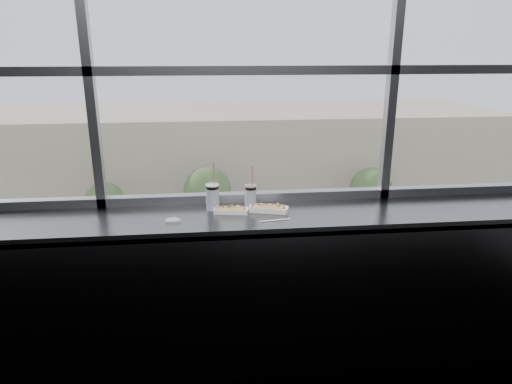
{
  "coord_description": "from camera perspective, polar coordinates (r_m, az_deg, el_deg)",
  "views": [
    {
      "loc": [
        -0.27,
        -1.57,
        2.13
      ],
      "look_at": [
        0.03,
        1.23,
        1.25
      ],
      "focal_mm": 32.0,
      "sensor_mm": 36.0,
      "label": 1
    }
  ],
  "objects": [
    {
      "name": "counter",
      "position": [
        3.0,
        -0.66,
        -3.3
      ],
      "size": [
        6.0,
        0.55,
        0.06
      ],
      "primitive_type": "cube",
      "color": "slate",
      "rests_on": "ground"
    },
    {
      "name": "car_near_c",
      "position": [
        22.61,
        -0.33,
        -14.56
      ],
      "size": [
        3.49,
        6.82,
        2.18
      ],
      "primitive_type": "imported",
      "rotation": [
        0.0,
        0.0,
        1.69
      ],
      "color": "#B01D0F",
      "rests_on": "street_asphalt"
    },
    {
      "name": "car_near_e",
      "position": [
        26.18,
        25.64,
        -12.02
      ],
      "size": [
        2.98,
        5.91,
        1.89
      ],
      "primitive_type": "imported",
      "rotation": [
        0.0,
        0.0,
        1.68
      ],
      "color": "#3E457A",
      "rests_on": "street_asphalt"
    },
    {
      "name": "pedestrian_d",
      "position": [
        35.43,
        11.71,
        -2.9
      ],
      "size": [
        0.66,
        0.88,
        1.98
      ],
      "primitive_type": "imported",
      "rotation": [
        0.0,
        0.0,
        1.57
      ],
      "color": "#66605B",
      "rests_on": "far_sidewalk"
    },
    {
      "name": "wall_back_lower",
      "position": [
        3.46,
        -1.08,
        -9.76
      ],
      "size": [
        6.0,
        0.0,
        6.0
      ],
      "primitive_type": "plane",
      "rotation": [
        1.57,
        0.0,
        0.0
      ],
      "color": "black",
      "rests_on": "ground"
    },
    {
      "name": "car_near_d",
      "position": [
        23.67,
        12.92,
        -13.53
      ],
      "size": [
        3.41,
        6.64,
        2.12
      ],
      "primitive_type": "imported",
      "rotation": [
        0.0,
        0.0,
        1.45
      ],
      "color": "beige",
      "rests_on": "street_asphalt"
    },
    {
      "name": "pedestrian_a",
      "position": [
        33.26,
        -14.48,
        -4.18
      ],
      "size": [
        0.77,
        1.02,
        2.3
      ],
      "primitive_type": "imported",
      "rotation": [
        0.0,
        0.0,
        1.57
      ],
      "color": "#66605B",
      "rests_on": "far_sidewalk"
    },
    {
      "name": "car_far_a",
      "position": [
        31.5,
        -25.54,
        -6.98
      ],
      "size": [
        2.77,
        5.9,
        1.92
      ],
      "primitive_type": "imported",
      "rotation": [
        0.0,
        0.0,
        1.51
      ],
      "color": "black",
      "rests_on": "street_asphalt"
    },
    {
      "name": "tree_right",
      "position": [
        34.7,
        14.16,
        0.43
      ],
      "size": [
        3.11,
        3.11,
        4.85
      ],
      "color": "#47382B",
      "rests_on": "far_sidewalk"
    },
    {
      "name": "tree_left",
      "position": [
        33.49,
        -18.37,
        -1.18
      ],
      "size": [
        2.78,
        2.78,
        4.34
      ],
      "color": "#47382B",
      "rests_on": "far_sidewalk"
    },
    {
      "name": "wrapper",
      "position": [
        2.9,
        -10.33,
        -3.43
      ],
      "size": [
        0.1,
        0.07,
        0.02
      ],
      "primitive_type": "ellipsoid",
      "color": "silver",
      "rests_on": "counter"
    },
    {
      "name": "plaza_ground",
      "position": [
        48.39,
        -5.66,
        1.62
      ],
      "size": [
        120.0,
        120.0,
        0.0
      ],
      "primitive_type": "plane",
      "color": "#B1B0AA",
      "rests_on": "ground"
    },
    {
      "name": "car_near_b",
      "position": [
        23.83,
        -25.09,
        -14.62
      ],
      "size": [
        3.14,
        6.62,
        2.15
      ],
      "primitive_type": "imported",
      "rotation": [
        0.0,
        0.0,
        1.64
      ],
      "color": "black",
      "rests_on": "street_asphalt"
    },
    {
      "name": "window_glass",
      "position": [
        3.1,
        -1.31,
        20.52
      ],
      "size": [
        6.0,
        0.0,
        6.0
      ],
      "primitive_type": "plane",
      "rotation": [
        1.57,
        0.0,
        0.0
      ],
      "color": "silver",
      "rests_on": "ground"
    },
    {
      "name": "far_sidewalk",
      "position": [
        33.72,
        -5.29,
        -5.51
      ],
      "size": [
        80.0,
        6.0,
        0.04
      ],
      "primitive_type": "cube",
      "color": "#B1B0AA",
      "rests_on": "plaza_ground"
    },
    {
      "name": "window_mullions",
      "position": [
        3.08,
        -1.27,
        20.54
      ],
      "size": [
        6.0,
        0.08,
        2.4
      ],
      "primitive_type": null,
      "color": "gray",
      "rests_on": "ground"
    },
    {
      "name": "tree_center",
      "position": [
        32.51,
        -6.09,
        0.23
      ],
      "size": [
        3.36,
        3.36,
        5.25
      ],
      "color": "#47382B",
      "rests_on": "far_sidewalk"
    },
    {
      "name": "hotdog_tray_left",
      "position": [
        3.0,
        -3.15,
        -2.27
      ],
      "size": [
        0.23,
        0.11,
        0.05
      ],
      "rotation": [
        0.0,
        0.0,
        -0.17
      ],
      "color": "white",
      "rests_on": "counter"
    },
    {
      "name": "pedestrian_c",
      "position": [
        34.28,
        1.69,
        -3.14
      ],
      "size": [
        0.92,
        0.69,
        2.08
      ],
      "primitive_type": "imported",
      "color": "#66605B",
      "rests_on": "far_sidewalk"
    },
    {
      "name": "counter_fascia",
      "position": [
        3.0,
        -0.13,
        -14.36
      ],
      "size": [
        6.0,
        0.04,
        1.04
      ],
      "primitive_type": "cube",
      "color": "slate",
      "rests_on": "ground"
    },
    {
      "name": "hotdog_tray_right",
      "position": [
        3.02,
        1.61,
        -2.06
      ],
      "size": [
        0.27,
        0.15,
        0.06
      ],
      "rotation": [
        0.0,
        0.0,
        -0.3
      ],
      "color": "white",
      "rests_on": "counter"
    },
    {
      "name": "soda_cup_right",
      "position": [
        3.08,
        -0.69,
        -0.44
      ],
      "size": [
        0.08,
        0.08,
        0.3
      ],
      "color": "white",
      "rests_on": "counter"
    },
    {
      "name": "pedestrian_b",
      "position": [
        32.84,
        -6.95,
        -4.11
      ],
      "size": [
        0.97,
        0.73,
        2.19
      ],
      "primitive_type": "imported",
      "rotation": [
        0.0,
        0.0,
        3.14
      ],
      "color": "#66605B",
      "rests_on": "far_sidewalk"
    },
    {
      "name": "car_far_c",
      "position": [
        31.52,
        14.27,
        -5.66
      ],
      "size": [
        2.75,
        6.03,
        1.97
      ],
      "primitive_type": "imported",
      "rotation": [
        0.0,
        0.0,
        1.52
      ],
      "color": "white",
      "rests_on": "street_asphalt"
    },
    {
      "name": "far_building",
      "position": [
        42.07,
        -5.71,
        4.83
      ],
      "size": [
        50.0,
        14.0,
        8.0
      ],
      "primitive_type": "cube",
      "color": "tan",
      "rests_on": "plaza_ground"
    },
    {
      "name": "street_asphalt",
      "position": [
        26.53,
        -4.93,
        -12.21
      ],
      "size": [
        80.0,
        10.0,
        0.06
      ],
      "primitive_type": "cube",
      "color": "black",
      "rests_on": "plaza_ground"
    },
    {
      "name": "loose_straw",
      "position": [
        2.88,
        2.39,
        -3.55
      ],
      "size": [
        0.2,
        0.04,
        0.01
      ],
      "primitive_type": "cylinder",
      "rotation": [
        0.0,
        1.57,
        0.15
      ],
      "color": "white",
      "rests_on": "counter"
    },
    {
      "name": "soda_cup_left",
      "position": [
        3.05,
        -5.46,
        -0.47
      ],
      "size": [
        0.09,
        0.09,
        0.34
      ],
      "color": "white",
      "rests_on": "counter"
    }
  ]
}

